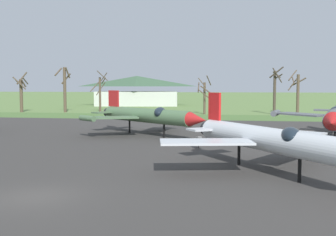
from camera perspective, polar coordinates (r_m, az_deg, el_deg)
name	(u,v)px	position (r m, az deg, el deg)	size (l,w,h in m)	color
ground_plane	(35,198)	(21.12, -17.64, -10.31)	(600.00, 600.00, 0.00)	#607F42
asphalt_apron	(127,146)	(36.65, -5.59, -3.84)	(75.60, 56.25, 0.05)	#383533
grass_verge_strip	(180,117)	(69.99, 1.61, 0.15)	(135.60, 12.00, 0.06)	#4C6F35
info_placard_front_left	(333,147)	(34.47, 21.55, -3.68)	(0.59, 0.41, 0.94)	black
jet_fighter_front_right	(271,139)	(25.49, 13.77, -2.84)	(11.75, 13.46, 4.79)	silver
jet_fighter_rear_center	(148,115)	(43.86, -2.78, 0.37)	(13.85, 12.65, 4.72)	#4C6B47
info_placard_rear_center	(199,141)	(35.26, 4.19, -3.15)	(0.53, 0.28, 1.03)	black
bare_tree_far_left	(21,92)	(87.45, -19.32, 3.31)	(2.90, 2.95, 7.96)	brown
bare_tree_left_of_center	(65,87)	(84.82, -13.89, 4.12)	(2.50, 2.81, 8.85)	brown
bare_tree_center	(100,92)	(84.25, -9.21, 3.56)	(3.55, 3.53, 8.19)	brown
bare_tree_right_of_center	(204,95)	(76.93, 4.94, 3.13)	(2.58, 2.48, 7.10)	brown
bare_tree_far_right	(275,89)	(78.92, 14.36, 3.84)	(2.61, 3.01, 8.77)	#42382D
bare_tree_backdrop_extra	(297,91)	(80.96, 17.17, 3.50)	(3.46, 2.87, 8.20)	brown
visitor_building	(137,91)	(109.02, -4.24, 3.70)	(22.85, 11.55, 7.72)	beige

